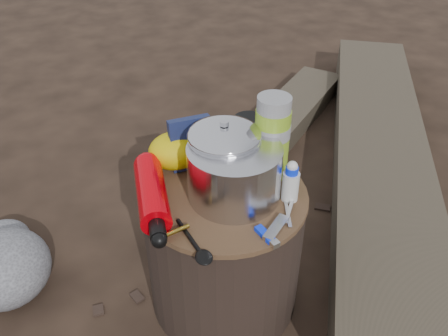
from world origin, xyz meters
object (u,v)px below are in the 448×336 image
object	(u,v)px
stump	(224,249)
fuel_bottle	(152,193)
camping_pot	(224,156)
thermos	(272,138)
travel_mug	(249,138)
log_main	(378,152)

from	to	relation	value
stump	fuel_bottle	distance (m)	0.30
camping_pot	thermos	world-z (taller)	thermos
fuel_bottle	travel_mug	xyz separation A→B (m)	(0.30, 0.13, 0.03)
thermos	travel_mug	world-z (taller)	thermos
thermos	travel_mug	distance (m)	0.11
stump	travel_mug	world-z (taller)	travel_mug
stump	log_main	world-z (taller)	stump
thermos	stump	bearing A→B (deg)	-161.74
stump	log_main	xyz separation A→B (m)	(0.80, 0.44, -0.11)
log_main	camping_pot	distance (m)	0.97
thermos	camping_pot	bearing A→B (deg)	-176.53
stump	fuel_bottle	size ratio (longest dim) A/B	1.40
log_main	camping_pot	size ratio (longest dim) A/B	11.17
log_main	travel_mug	distance (m)	0.84
camping_pot	fuel_bottle	bearing A→B (deg)	-172.45
log_main	travel_mug	xyz separation A→B (m)	(-0.69, -0.30, 0.37)
camping_pot	thermos	size ratio (longest dim) A/B	0.79
fuel_bottle	travel_mug	size ratio (longest dim) A/B	2.47
log_main	camping_pot	xyz separation A→B (m)	(-0.79, -0.40, 0.40)
stump	camping_pot	size ratio (longest dim) A/B	2.37
log_main	thermos	xyz separation A→B (m)	(-0.66, -0.39, 0.43)
fuel_bottle	thermos	world-z (taller)	thermos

